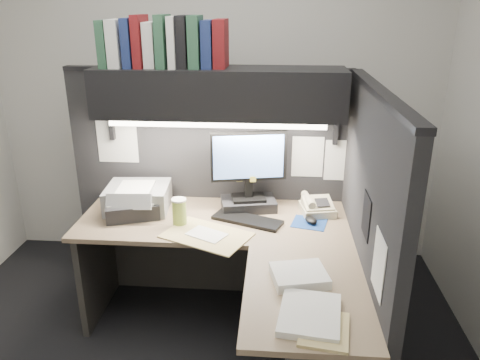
# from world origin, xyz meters

# --- Properties ---
(wall_back) EXTENTS (3.50, 0.04, 2.70)m
(wall_back) POSITION_xyz_m (0.00, 1.50, 1.35)
(wall_back) COLOR silver
(wall_back) RESTS_ON floor
(partition_back) EXTENTS (1.90, 0.06, 1.60)m
(partition_back) POSITION_xyz_m (0.03, 0.93, 0.80)
(partition_back) COLOR black
(partition_back) RESTS_ON floor
(partition_right) EXTENTS (0.06, 1.50, 1.60)m
(partition_right) POSITION_xyz_m (0.98, 0.18, 0.80)
(partition_right) COLOR black
(partition_right) RESTS_ON floor
(desk) EXTENTS (1.70, 1.53, 0.73)m
(desk) POSITION_xyz_m (0.43, -0.00, 0.44)
(desk) COLOR #866A55
(desk) RESTS_ON floor
(overhead_shelf) EXTENTS (1.55, 0.34, 0.30)m
(overhead_shelf) POSITION_xyz_m (0.12, 0.75, 1.50)
(overhead_shelf) COLOR black
(overhead_shelf) RESTS_ON partition_back
(task_light_tube) EXTENTS (1.32, 0.04, 0.04)m
(task_light_tube) POSITION_xyz_m (0.12, 0.61, 1.33)
(task_light_tube) COLOR white
(task_light_tube) RESTS_ON overhead_shelf
(monitor) EXTENTS (0.49, 0.28, 0.53)m
(monitor) POSITION_xyz_m (0.31, 0.73, 0.94)
(monitor) COLOR black
(monitor) RESTS_ON desk
(keyboard) EXTENTS (0.46, 0.30, 0.02)m
(keyboard) POSITION_xyz_m (0.32, 0.53, 0.74)
(keyboard) COLOR black
(keyboard) RESTS_ON desk
(mousepad) EXTENTS (0.25, 0.23, 0.00)m
(mousepad) POSITION_xyz_m (0.71, 0.54, 0.73)
(mousepad) COLOR navy
(mousepad) RESTS_ON desk
(mouse) EXTENTS (0.10, 0.12, 0.04)m
(mouse) POSITION_xyz_m (0.72, 0.54, 0.75)
(mouse) COLOR black
(mouse) RESTS_ON mousepad
(telephone) EXTENTS (0.24, 0.25, 0.08)m
(telephone) POSITION_xyz_m (0.77, 0.70, 0.77)
(telephone) COLOR beige
(telephone) RESTS_ON desk
(coffee_cup) EXTENTS (0.11, 0.11, 0.16)m
(coffee_cup) POSITION_xyz_m (-0.09, 0.46, 0.81)
(coffee_cup) COLOR #A4B648
(coffee_cup) RESTS_ON desk
(printer) EXTENTS (0.43, 0.37, 0.16)m
(printer) POSITION_xyz_m (-0.42, 0.68, 0.81)
(printer) COLOR gray
(printer) RESTS_ON desk
(notebook_stack) EXTENTS (0.40, 0.37, 0.10)m
(notebook_stack) POSITION_xyz_m (-0.43, 0.58, 0.78)
(notebook_stack) COLOR black
(notebook_stack) RESTS_ON desk
(open_folder) EXTENTS (0.57, 0.49, 0.01)m
(open_folder) POSITION_xyz_m (0.09, 0.32, 0.73)
(open_folder) COLOR tan
(open_folder) RESTS_ON desk
(paper_stack_a) EXTENTS (0.31, 0.28, 0.05)m
(paper_stack_a) POSITION_xyz_m (0.62, -0.11, 0.76)
(paper_stack_a) COLOR white
(paper_stack_a) RESTS_ON desk
(paper_stack_b) EXTENTS (0.30, 0.36, 0.03)m
(paper_stack_b) POSITION_xyz_m (0.65, -0.41, 0.75)
(paper_stack_b) COLOR white
(paper_stack_b) RESTS_ON desk
(manila_stack) EXTENTS (0.24, 0.29, 0.01)m
(manila_stack) POSITION_xyz_m (0.71, -0.49, 0.74)
(manila_stack) COLOR tan
(manila_stack) RESTS_ON desk
(binder_row) EXTENTS (0.75, 0.26, 0.31)m
(binder_row) POSITION_xyz_m (-0.20, 0.75, 1.79)
(binder_row) COLOR #2A543B
(binder_row) RESTS_ON overhead_shelf
(pinned_papers) EXTENTS (1.76, 1.31, 0.51)m
(pinned_papers) POSITION_xyz_m (0.42, 0.56, 1.05)
(pinned_papers) COLOR white
(pinned_papers) RESTS_ON partition_back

